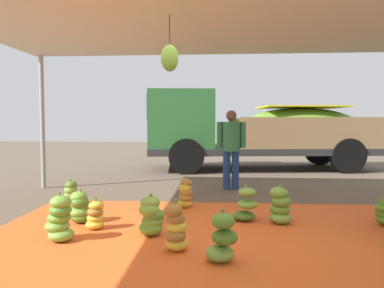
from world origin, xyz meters
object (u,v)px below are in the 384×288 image
banana_bunch_6 (151,217)px  banana_bunch_11 (71,193)px  banana_bunch_9 (176,228)px  banana_bunch_0 (80,208)px  banana_bunch_3 (186,194)px  banana_bunch_1 (222,239)px  banana_bunch_2 (280,207)px  banana_bunch_5 (95,216)px  banana_bunch_4 (60,220)px  banana_bunch_7 (246,206)px  worker_0 (231,143)px  cargo_truck_main (253,129)px

banana_bunch_6 → banana_bunch_11: banana_bunch_6 is taller
banana_bunch_9 → banana_bunch_0: bearing=144.6°
banana_bunch_3 → banana_bunch_1: bearing=-76.2°
banana_bunch_2 → banana_bunch_5: (-2.53, -0.45, -0.06)m
banana_bunch_0 → banana_bunch_6: size_ratio=0.92×
banana_bunch_2 → banana_bunch_4: 2.96m
banana_bunch_11 → banana_bunch_2: bearing=-16.4°
banana_bunch_7 → worker_0: bearing=92.7°
banana_bunch_3 → banana_bunch_5: (-1.11, -1.33, -0.05)m
banana_bunch_3 → banana_bunch_11: size_ratio=1.19×
worker_0 → banana_bunch_4: bearing=-120.7°
banana_bunch_1 → banana_bunch_11: (-2.64, 2.53, -0.04)m
banana_bunch_6 → banana_bunch_7: 1.48m
banana_bunch_1 → banana_bunch_6: 1.24m
banana_bunch_3 → banana_bunch_6: bearing=-101.4°
banana_bunch_1 → banana_bunch_5: size_ratio=1.24×
banana_bunch_1 → banana_bunch_9: banana_bunch_9 is taller
banana_bunch_5 → banana_bunch_11: banana_bunch_11 is taller
banana_bunch_4 → cargo_truck_main: (3.02, 7.30, 0.97)m
banana_bunch_5 → cargo_truck_main: size_ratio=0.06×
banana_bunch_0 → banana_bunch_7: (2.38, 0.26, 0.01)m
banana_bunch_6 → worker_0: size_ratio=0.31×
banana_bunch_7 → banana_bunch_11: banana_bunch_7 is taller
banana_bunch_7 → banana_bunch_3: bearing=141.3°
cargo_truck_main → banana_bunch_0: bearing=-115.4°
banana_bunch_3 → banana_bunch_9: size_ratio=0.92×
banana_bunch_4 → banana_bunch_5: size_ratio=1.36×
banana_bunch_1 → worker_0: worker_0 is taller
banana_bunch_5 → cargo_truck_main: cargo_truck_main is taller
banana_bunch_4 → banana_bunch_9: 1.47m
banana_bunch_1 → banana_bunch_7: 1.67m
banana_bunch_2 → banana_bunch_9: (-1.36, -1.21, 0.01)m
banana_bunch_7 → banana_bunch_6: bearing=-148.5°
banana_bunch_2 → banana_bunch_11: (-3.48, 1.02, -0.05)m
banana_bunch_5 → worker_0: worker_0 is taller
banana_bunch_3 → banana_bunch_11: banana_bunch_3 is taller
banana_bunch_6 → cargo_truck_main: 7.32m
banana_bunch_4 → banana_bunch_6: (1.07, 0.31, -0.02)m
cargo_truck_main → worker_0: bearing=-102.8°
banana_bunch_6 → cargo_truck_main: (1.95, 6.99, 0.99)m
banana_bunch_4 → banana_bunch_6: size_ratio=1.12×
banana_bunch_6 → banana_bunch_7: (1.26, 0.77, -0.01)m
banana_bunch_1 → banana_bunch_9: bearing=150.0°
banana_bunch_4 → banana_bunch_7: banana_bunch_4 is taller
cargo_truck_main → banana_bunch_3: bearing=-106.8°
banana_bunch_7 → banana_bunch_11: size_ratio=1.21×
banana_bunch_5 → banana_bunch_11: size_ratio=0.98×
banana_bunch_2 → banana_bunch_4: (-2.80, -0.97, 0.02)m
banana_bunch_5 → worker_0: bearing=58.7°
banana_bunch_2 → banana_bunch_1: bearing=-119.1°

